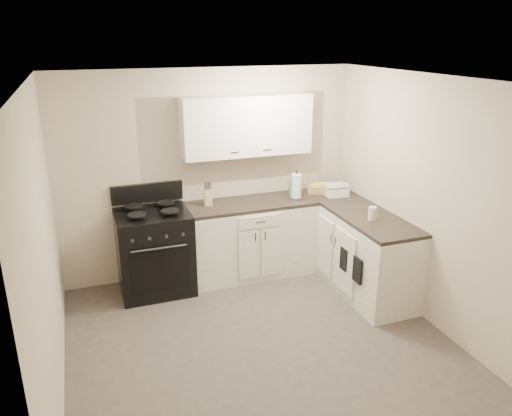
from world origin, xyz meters
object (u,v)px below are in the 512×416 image
object	(u,v)px
knife_block	(208,197)
stove	(155,253)
countertop_grill	(336,191)
wicker_basket	(319,189)
paper_towel	(296,186)

from	to	relation	value
knife_block	stove	bearing A→B (deg)	-166.22
stove	countertop_grill	distance (m)	2.34
wicker_basket	knife_block	bearing A→B (deg)	-179.74
countertop_grill	knife_block	bearing A→B (deg)	-179.62
stove	knife_block	bearing A→B (deg)	7.37
knife_block	wicker_basket	distance (m)	1.45
stove	knife_block	xyz separation A→B (m)	(0.68, 0.09, 0.58)
knife_block	countertop_grill	xyz separation A→B (m)	(1.61, -0.15, -0.05)
stove	paper_towel	bearing A→B (deg)	-0.50
stove	wicker_basket	distance (m)	2.19
paper_towel	countertop_grill	distance (m)	0.53
stove	countertop_grill	xyz separation A→B (m)	(2.28, -0.07, 0.53)
stove	wicker_basket	size ratio (longest dim) A/B	3.47
knife_block	paper_towel	xyz separation A→B (m)	(1.09, -0.10, 0.06)
paper_towel	wicker_basket	distance (m)	0.39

